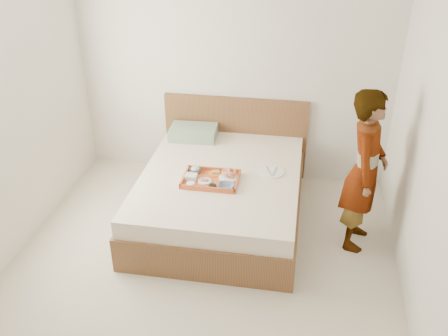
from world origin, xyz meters
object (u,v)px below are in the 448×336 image
tray (211,179)px  dinner_plate (272,172)px  bed (221,196)px  person (365,171)px

tray → dinner_plate: 0.63m
bed → dinner_plate: (0.50, 0.10, 0.27)m
tray → person: size_ratio=0.34×
bed → person: person is taller
bed → tray: 0.34m
bed → person: bearing=-6.8°
dinner_plate → person: bearing=-17.2°
dinner_plate → bed: bearing=-168.5°
dinner_plate → person: 0.92m
dinner_plate → person: person is taller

